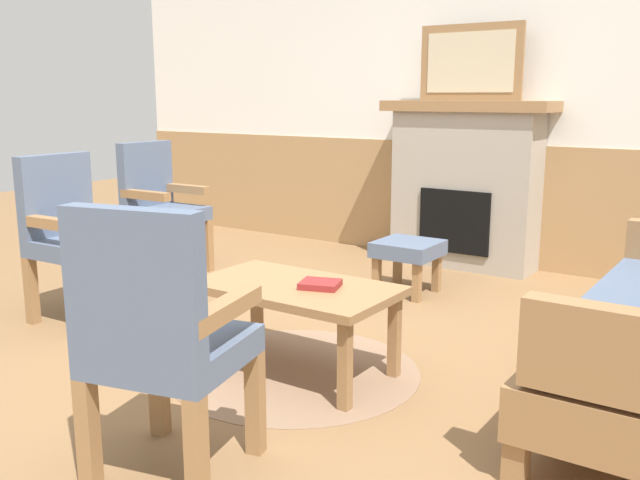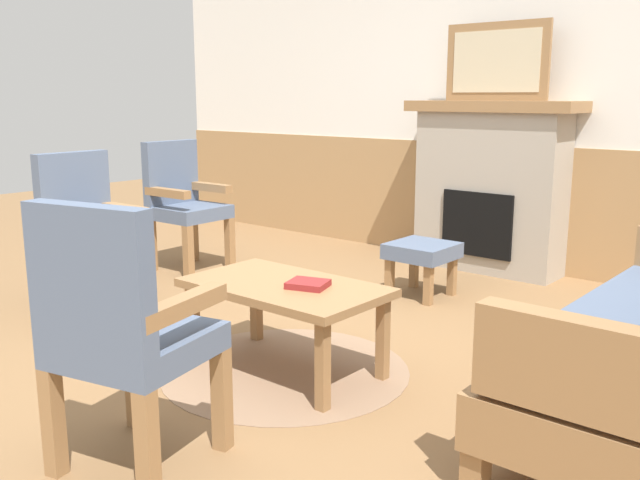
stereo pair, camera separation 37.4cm
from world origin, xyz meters
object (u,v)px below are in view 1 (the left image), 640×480
(fireplace, at_px, (465,183))
(armchair_by_window_left, at_px, (159,202))
(framed_picture, at_px, (471,62))
(armchair_near_fireplace, at_px, (72,230))
(coffee_table, at_px, (295,295))
(footstool, at_px, (407,252))
(armchair_front_left, at_px, (160,333))
(book_on_table, at_px, (320,284))

(fireplace, distance_m, armchair_by_window_left, 2.34)
(fireplace, relative_size, armchair_by_window_left, 1.33)
(framed_picture, distance_m, armchair_near_fireplace, 3.07)
(fireplace, distance_m, coffee_table, 2.50)
(footstool, xyz_separation_m, armchair_front_left, (0.38, -2.57, 0.25))
(footstool, bearing_deg, fireplace, 89.75)
(book_on_table, xyz_separation_m, armchair_front_left, (0.07, -1.05, 0.08))
(fireplace, relative_size, book_on_table, 7.28)
(framed_picture, relative_size, armchair_by_window_left, 0.82)
(coffee_table, bearing_deg, footstool, 96.98)
(coffee_table, distance_m, armchair_front_left, 1.06)
(armchair_near_fireplace, distance_m, armchair_by_window_left, 1.14)
(fireplace, distance_m, footstool, 1.01)
(armchair_by_window_left, xyz_separation_m, armchair_front_left, (2.19, -2.04, 0.00))
(framed_picture, relative_size, armchair_front_left, 0.82)
(coffee_table, height_order, armchair_by_window_left, armchair_by_window_left)
(armchair_near_fireplace, height_order, armchair_front_left, same)
(framed_picture, relative_size, book_on_table, 4.48)
(armchair_near_fireplace, bearing_deg, framed_picture, 61.11)
(armchair_near_fireplace, bearing_deg, footstool, 48.77)
(framed_picture, relative_size, armchair_near_fireplace, 0.82)
(book_on_table, distance_m, armchair_by_window_left, 2.34)
(book_on_table, bearing_deg, coffee_table, -171.31)
(fireplace, bearing_deg, armchair_by_window_left, -140.88)
(framed_picture, distance_m, coffee_table, 2.75)
(framed_picture, xyz_separation_m, armchair_front_left, (0.38, -3.51, -1.02))
(footstool, bearing_deg, book_on_table, -78.15)
(framed_picture, height_order, book_on_table, framed_picture)
(framed_picture, distance_m, armchair_front_left, 3.68)
(armchair_by_window_left, bearing_deg, coffee_table, -26.73)
(armchair_near_fireplace, height_order, armchair_by_window_left, same)
(framed_picture, bearing_deg, armchair_near_fireplace, -118.89)
(fireplace, height_order, footstool, fireplace)
(fireplace, bearing_deg, armchair_front_left, -83.82)
(coffee_table, height_order, armchair_front_left, armchair_front_left)
(fireplace, height_order, framed_picture, framed_picture)
(fireplace, xyz_separation_m, coffee_table, (0.18, -2.48, -0.27))
(coffee_table, distance_m, footstool, 1.55)
(book_on_table, height_order, footstool, book_on_table)
(framed_picture, bearing_deg, book_on_table, -82.73)
(armchair_near_fireplace, bearing_deg, armchair_front_left, -28.63)
(footstool, relative_size, armchair_near_fireplace, 0.41)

